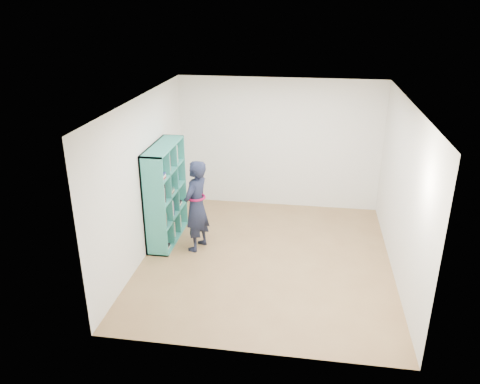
# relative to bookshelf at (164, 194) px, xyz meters

# --- Properties ---
(floor) EXTENTS (4.50, 4.50, 0.00)m
(floor) POSITION_rel_bookshelf_xyz_m (1.83, -0.43, -0.85)
(floor) COLOR olive
(floor) RESTS_ON ground
(ceiling) EXTENTS (4.50, 4.50, 0.00)m
(ceiling) POSITION_rel_bookshelf_xyz_m (1.83, -0.43, 1.75)
(ceiling) COLOR white
(ceiling) RESTS_ON wall_back
(wall_left) EXTENTS (0.02, 4.50, 2.60)m
(wall_left) POSITION_rel_bookshelf_xyz_m (-0.17, -0.43, 0.45)
(wall_left) COLOR white
(wall_left) RESTS_ON floor
(wall_right) EXTENTS (0.02, 4.50, 2.60)m
(wall_right) POSITION_rel_bookshelf_xyz_m (3.83, -0.43, 0.45)
(wall_right) COLOR white
(wall_right) RESTS_ON floor
(wall_back) EXTENTS (4.00, 0.02, 2.60)m
(wall_back) POSITION_rel_bookshelf_xyz_m (1.83, 1.82, 0.45)
(wall_back) COLOR white
(wall_back) RESTS_ON floor
(wall_front) EXTENTS (4.00, 0.02, 2.60)m
(wall_front) POSITION_rel_bookshelf_xyz_m (1.83, -2.68, 0.45)
(wall_front) COLOR white
(wall_front) RESTS_ON floor
(bookshelf) EXTENTS (0.38, 1.30, 1.73)m
(bookshelf) POSITION_rel_bookshelf_xyz_m (0.00, 0.00, 0.00)
(bookshelf) COLOR teal
(bookshelf) RESTS_ON floor
(person) EXTENTS (0.53, 0.66, 1.57)m
(person) POSITION_rel_bookshelf_xyz_m (0.63, -0.25, -0.06)
(person) COLOR black
(person) RESTS_ON floor
(smartphone) EXTENTS (0.04, 0.10, 0.12)m
(smartphone) POSITION_rel_bookshelf_xyz_m (0.52, -0.11, 0.04)
(smartphone) COLOR silver
(smartphone) RESTS_ON person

